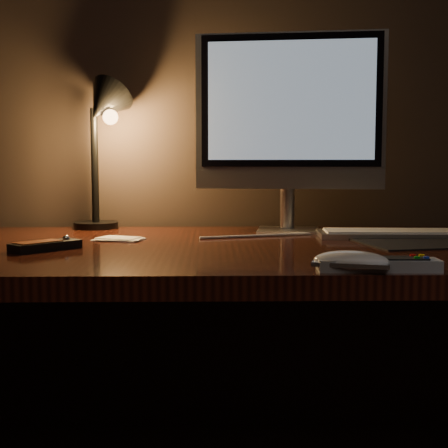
{
  "coord_description": "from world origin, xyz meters",
  "views": [
    {
      "loc": [
        -0.04,
        0.54,
        0.92
      ],
      "look_at": [
        -0.02,
        1.73,
        0.81
      ],
      "focal_mm": 50.0,
      "sensor_mm": 36.0,
      "label": 1
    }
  ],
  "objects_px": {
    "desk": "(231,297)",
    "desk_lamp": "(102,126)",
    "mouse": "(351,264)",
    "media_remote": "(46,245)",
    "monitor": "(290,115)",
    "keyboard": "(414,233)",
    "tv_remote": "(378,264)"
  },
  "relations": [
    {
      "from": "desk",
      "to": "desk_lamp",
      "type": "xyz_separation_m",
      "value": [
        -0.32,
        0.23,
        0.4
      ]
    },
    {
      "from": "mouse",
      "to": "media_remote",
      "type": "height_order",
      "value": "media_remote"
    },
    {
      "from": "monitor",
      "to": "media_remote",
      "type": "bearing_deg",
      "value": -140.47
    },
    {
      "from": "desk",
      "to": "monitor",
      "type": "relative_size",
      "value": 3.25
    },
    {
      "from": "keyboard",
      "to": "monitor",
      "type": "bearing_deg",
      "value": 160.95
    },
    {
      "from": "media_remote",
      "to": "tv_remote",
      "type": "xyz_separation_m",
      "value": [
        0.6,
        -0.26,
        0.0
      ]
    },
    {
      "from": "desk_lamp",
      "to": "desk",
      "type": "bearing_deg",
      "value": -27.13
    },
    {
      "from": "monitor",
      "to": "tv_remote",
      "type": "distance_m",
      "value": 0.64
    },
    {
      "from": "monitor",
      "to": "keyboard",
      "type": "distance_m",
      "value": 0.42
    },
    {
      "from": "monitor",
      "to": "desk_lamp",
      "type": "xyz_separation_m",
      "value": [
        -0.48,
        0.06,
        -0.02
      ]
    },
    {
      "from": "tv_remote",
      "to": "monitor",
      "type": "bearing_deg",
      "value": 99.22
    },
    {
      "from": "mouse",
      "to": "desk_lamp",
      "type": "distance_m",
      "value": 0.85
    },
    {
      "from": "desk",
      "to": "keyboard",
      "type": "distance_m",
      "value": 0.46
    },
    {
      "from": "desk",
      "to": "tv_remote",
      "type": "height_order",
      "value": "tv_remote"
    },
    {
      "from": "keyboard",
      "to": "tv_remote",
      "type": "bearing_deg",
      "value": -111.01
    },
    {
      "from": "mouse",
      "to": "desk_lamp",
      "type": "bearing_deg",
      "value": 144.95
    },
    {
      "from": "media_remote",
      "to": "mouse",
      "type": "bearing_deg",
      "value": -71.11
    },
    {
      "from": "keyboard",
      "to": "media_remote",
      "type": "distance_m",
      "value": 0.83
    },
    {
      "from": "media_remote",
      "to": "tv_remote",
      "type": "bearing_deg",
      "value": -69.5
    },
    {
      "from": "desk",
      "to": "monitor",
      "type": "height_order",
      "value": "monitor"
    },
    {
      "from": "tv_remote",
      "to": "desk_lamp",
      "type": "xyz_separation_m",
      "value": [
        -0.55,
        0.64,
        0.26
      ]
    },
    {
      "from": "desk",
      "to": "monitor",
      "type": "bearing_deg",
      "value": 48.29
    },
    {
      "from": "keyboard",
      "to": "desk_lamp",
      "type": "height_order",
      "value": "desk_lamp"
    },
    {
      "from": "media_remote",
      "to": "keyboard",
      "type": "bearing_deg",
      "value": -32.23
    },
    {
      "from": "desk",
      "to": "mouse",
      "type": "bearing_deg",
      "value": -66.05
    },
    {
      "from": "keyboard",
      "to": "mouse",
      "type": "distance_m",
      "value": 0.52
    },
    {
      "from": "monitor",
      "to": "media_remote",
      "type": "xyz_separation_m",
      "value": [
        -0.53,
        -0.32,
        -0.28
      ]
    },
    {
      "from": "media_remote",
      "to": "tv_remote",
      "type": "relative_size",
      "value": 0.7
    },
    {
      "from": "media_remote",
      "to": "desk_lamp",
      "type": "xyz_separation_m",
      "value": [
        0.05,
        0.38,
        0.26
      ]
    },
    {
      "from": "monitor",
      "to": "media_remote",
      "type": "distance_m",
      "value": 0.68
    },
    {
      "from": "mouse",
      "to": "tv_remote",
      "type": "bearing_deg",
      "value": 16.49
    },
    {
      "from": "mouse",
      "to": "tv_remote",
      "type": "relative_size",
      "value": 0.62
    }
  ]
}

